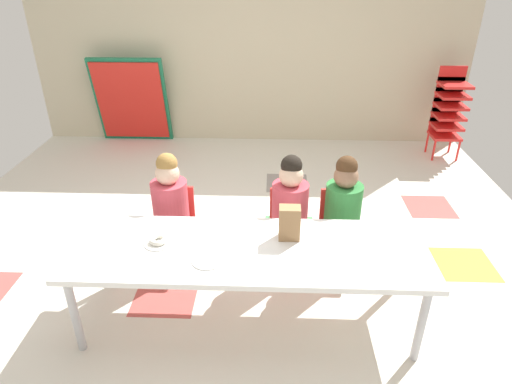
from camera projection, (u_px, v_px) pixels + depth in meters
ground_plane at (235, 260)px, 3.49m from camera, size 5.31×5.36×0.02m
back_wall at (250, 38)px, 5.26m from camera, size 5.31×0.10×2.52m
craft_table at (248, 254)px, 2.67m from camera, size 2.16×0.70×0.57m
seated_child_near_camera at (171, 201)px, 3.18m from camera, size 0.32×0.31×0.92m
seated_child_middle_seat at (290, 203)px, 3.15m from camera, size 0.34×0.34×0.92m
seated_child_far_right at (343, 204)px, 3.14m from camera, size 0.32×0.31×0.92m
kid_chair_red_stack at (449, 108)px, 5.07m from camera, size 0.32×0.30×1.04m
folded_activity_table at (131, 101)px, 5.48m from camera, size 0.90×0.29×1.09m
paper_bag_brown at (289, 223)px, 2.69m from camera, size 0.13×0.09×0.22m
paper_plate_near_edge at (159, 243)px, 2.69m from camera, size 0.18×0.18×0.01m
paper_plate_center_table at (208, 261)px, 2.53m from camera, size 0.18×0.18×0.01m
donut_powdered_on_plate at (158, 240)px, 2.68m from camera, size 0.11×0.11×0.03m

